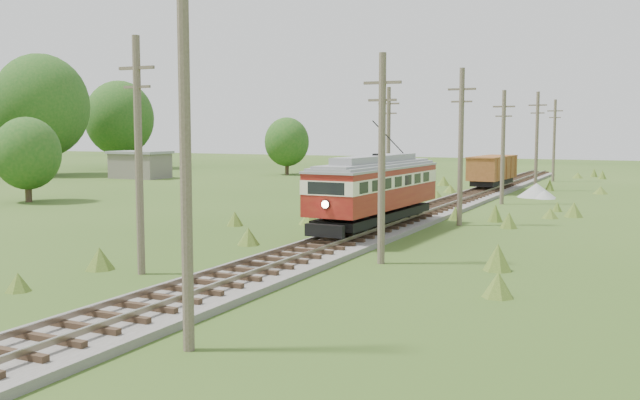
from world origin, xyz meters
The scene contains 17 objects.
railbed_main centered at (0.00, 34.00, 0.19)m, with size 3.60×96.00×0.57m.
streetcar centered at (0.00, 25.91, 2.55)m, with size 3.17×11.97×5.43m.
gondola centered at (0.00, 54.67, 1.98)m, with size 3.01×8.02×2.62m.
gravel_pile centered at (4.59, 50.54, 0.54)m, with size 3.20×3.39×1.16m.
utility_pole_r_1 centered at (3.10, 5.00, 4.40)m, with size 0.30×0.30×8.80m.
utility_pole_r_2 centered at (3.30, 18.00, 4.42)m, with size 1.60×0.30×8.60m.
utility_pole_r_3 centered at (3.20, 31.00, 4.63)m, with size 1.60×0.30×9.00m.
utility_pole_r_4 centered at (3.00, 44.00, 4.32)m, with size 1.60×0.30×8.40m.
utility_pole_r_5 centered at (3.40, 57.00, 4.58)m, with size 1.60×0.30×8.90m.
utility_pole_r_6 centered at (3.20, 70.00, 4.47)m, with size 1.60×0.30×8.70m.
utility_pole_l_a centered at (-4.20, 12.00, 4.63)m, with size 1.60×0.30×9.00m.
utility_pole_l_b centered at (-4.50, 40.00, 4.42)m, with size 1.60×0.30×8.60m.
tree_left_4 centered at (-54.00, 54.00, 8.37)m, with size 11.34×11.34×14.61m.
tree_left_5 centered at (-56.00, 70.00, 7.12)m, with size 9.66×9.66×12.44m.
tree_mid_a centered at (-28.00, 68.00, 4.02)m, with size 5.46×5.46×7.03m.
tree_mid_c centered at (-30.00, 30.00, 3.71)m, with size 5.04×5.04×6.49m.
shed centered at (-40.00, 55.00, 1.57)m, with size 6.40×4.40×3.10m.
Camera 1 is at (13.58, -9.25, 5.50)m, focal length 40.00 mm.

